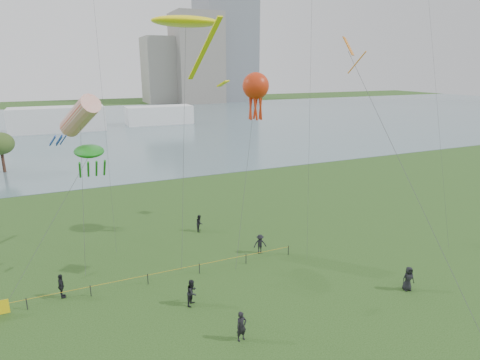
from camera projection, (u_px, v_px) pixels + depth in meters
name	position (u px, v px, depth m)	size (l,w,h in m)	color
lake	(107.00, 126.00, 109.20)	(400.00, 120.00, 0.08)	slate
building_mid	(197.00, 59.00, 176.45)	(20.00, 20.00, 38.00)	gray
building_low	(163.00, 70.00, 177.67)	(16.00, 18.00, 28.00)	gray
pavilion_left	(58.00, 119.00, 99.34)	(22.00, 8.00, 6.00)	silver
pavilion_right	(159.00, 115.00, 112.19)	(18.00, 7.00, 5.00)	white
fence	(58.00, 296.00, 27.25)	(24.07, 0.07, 1.05)	black
spectator_a	(192.00, 292.00, 26.99)	(0.90, 0.70, 1.85)	black
spectator_b	(260.00, 244.00, 34.51)	(1.11, 0.64, 1.72)	black
spectator_c	(61.00, 286.00, 27.82)	(1.04, 0.43, 1.77)	black
spectator_d	(408.00, 279.00, 28.78)	(0.88, 0.57, 1.81)	black
spectator_f	(241.00, 326.00, 23.45)	(0.68, 0.44, 1.86)	black
spectator_g	(200.00, 223.00, 39.18)	(0.81, 0.63, 1.66)	black
kite_stingray	(186.00, 22.00, 31.71)	(5.54, 10.21, 19.46)	#3F3F42
kite_windsock	(80.00, 116.00, 31.46)	(4.15, 6.21, 13.65)	#3F3F42
kite_creature	(89.00, 152.00, 29.51)	(7.56, 5.04, 9.95)	#3F3F42
kite_octopus	(256.00, 87.00, 34.45)	(5.37, 6.48, 15.13)	#3F3F42
kite_delta	(357.00, 64.00, 24.75)	(2.06, 13.30, 17.38)	#3F3F42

